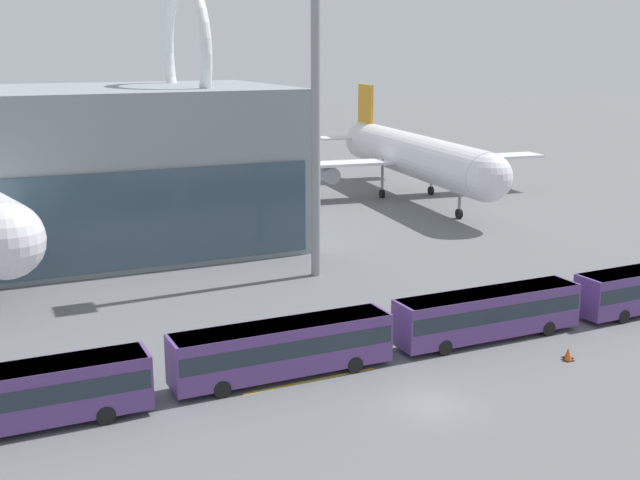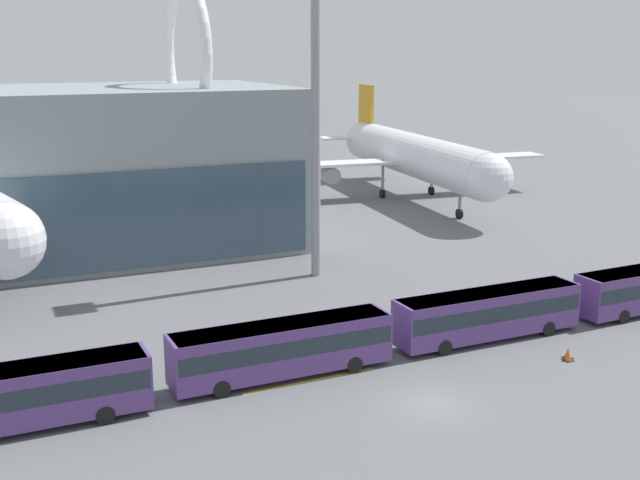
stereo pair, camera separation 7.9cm
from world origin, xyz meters
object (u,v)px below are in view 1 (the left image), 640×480
Objects in this scene: shuttle_bus_1 at (283,346)px; traffic_cone_1 at (568,355)px; shuttle_bus_0 at (16,395)px; floodlight_mast at (316,81)px; shuttle_bus_2 at (488,312)px; traffic_cone_0 at (568,353)px; airliner_at_gate_far at (411,155)px.

shuttle_bus_1 is 17.88m from traffic_cone_1.
shuttle_bus_0 is 0.49× the size of floodlight_mast.
shuttle_bus_2 is 0.49× the size of floodlight_mast.
shuttle_bus_1 reaches higher than traffic_cone_1.
floodlight_mast is at bearing 101.64° from shuttle_bus_2.
traffic_cone_0 is (17.36, -4.66, -1.63)m from shuttle_bus_1.
traffic_cone_0 is (2.62, -4.84, -1.63)m from shuttle_bus_2.
airliner_at_gate_far reaches higher than shuttle_bus_0.
airliner_at_gate_far is 56.06× the size of traffic_cone_1.
shuttle_bus_1 and shuttle_bus_2 have the same top height.
shuttle_bus_1 is (14.74, 0.63, 0.00)m from shuttle_bus_0.
shuttle_bus_0 is at bearing -142.36° from floodlight_mast.
traffic_cone_1 is (2.36, -5.15, -1.57)m from shuttle_bus_2.
airliner_at_gate_far is 1.58× the size of floodlight_mast.
shuttle_bus_0 is at bearing -178.77° from shuttle_bus_2.
shuttle_bus_2 is at bearing -78.03° from floodlight_mast.
airliner_at_gate_far is 55.69m from traffic_cone_1.
airliner_at_gate_far is at bearing 64.48° from shuttle_bus_2.
traffic_cone_1 is (17.10, -4.98, -1.57)m from shuttle_bus_1.
floodlight_mast is 29.48m from traffic_cone_1.
shuttle_bus_1 is 17.26× the size of traffic_cone_1.
floodlight_mast reaches higher than shuttle_bus_0.
floodlight_mast is (10.74, 19.03, 14.32)m from shuttle_bus_1.
shuttle_bus_1 is 0.49× the size of floodlight_mast.
airliner_at_gate_far reaches higher than shuttle_bus_1.
shuttle_bus_1 is (-36.71, -46.88, -3.64)m from airliner_at_gate_far.
shuttle_bus_0 is (-51.45, -47.51, -3.64)m from airliner_at_gate_far.
floodlight_mast is (-4.00, 18.85, 14.32)m from shuttle_bus_2.
traffic_cone_0 is at bearing -13.83° from airliner_at_gate_far.
airliner_at_gate_far reaches higher than traffic_cone_1.
floodlight_mast reaches higher than airliner_at_gate_far.
shuttle_bus_1 is 14.74m from shuttle_bus_2.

